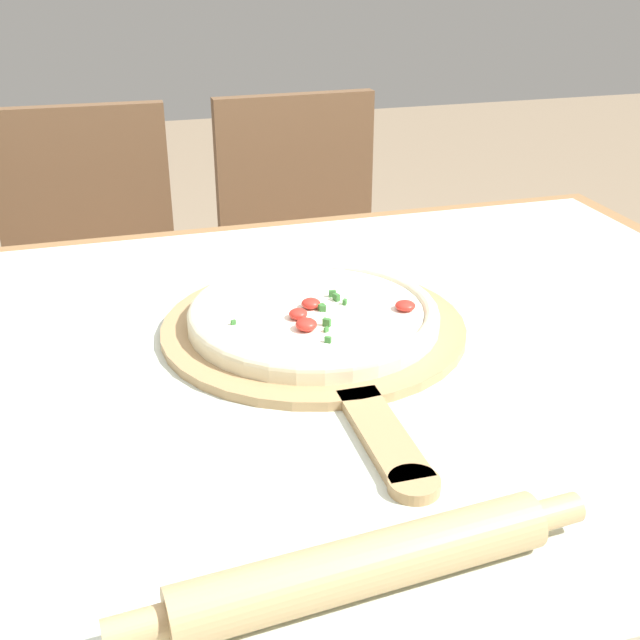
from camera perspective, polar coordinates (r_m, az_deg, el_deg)
dining_table at (r=1.03m, az=0.09°, el=-7.28°), size 1.38×1.04×0.73m
towel_cloth at (r=0.98m, az=0.10°, el=-2.64°), size 1.30×0.96×0.00m
pizza_peel at (r=1.02m, az=-0.20°, el=-0.92°), size 0.39×0.56×0.01m
pizza at (r=1.03m, az=-0.46°, el=0.44°), size 0.32×0.32×0.03m
rolling_pin at (r=0.65m, az=3.11°, el=-17.04°), size 0.40×0.07×0.05m
chair_left at (r=1.86m, az=-15.79°, el=2.65°), size 0.41×0.41×0.87m
chair_right at (r=1.92m, az=-0.97°, el=4.36°), size 0.41×0.41×0.87m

